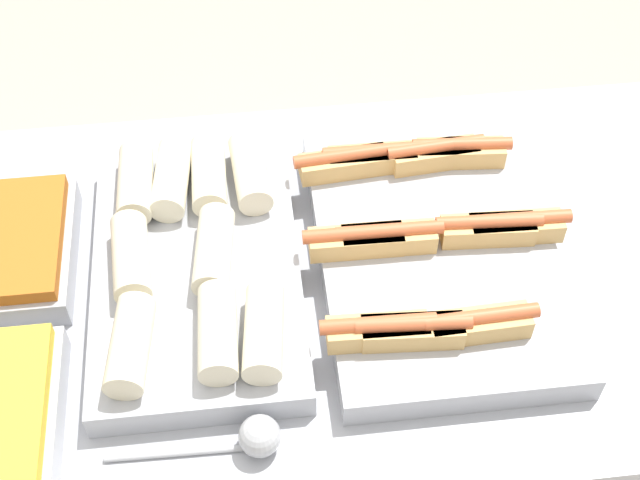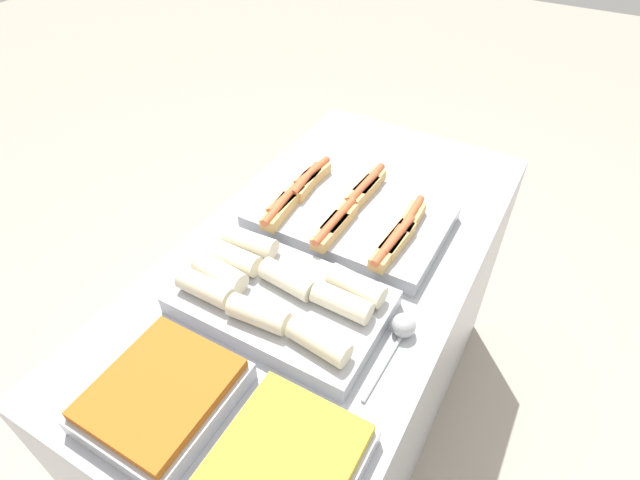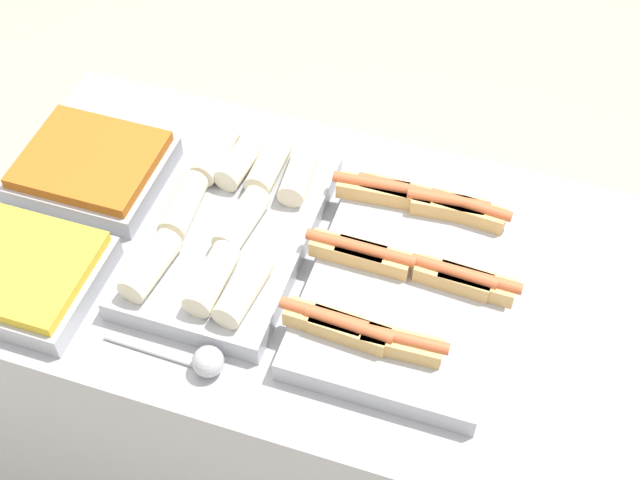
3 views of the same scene
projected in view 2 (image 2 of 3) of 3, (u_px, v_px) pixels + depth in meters
The scene contains 7 objects.
ground_plane at pixel (325, 419), 2.02m from camera, with size 12.00×12.00×0.00m, color #ADA393.
counter at pixel (326, 351), 1.71m from camera, with size 1.52×0.78×0.93m.
tray_hotdogs at pixel (349, 215), 1.46m from camera, with size 0.42×0.55×0.10m.
tray_wraps at pixel (279, 296), 1.22m from camera, with size 0.32×0.51×0.11m.
tray_side_front at pixel (284, 466), 0.92m from camera, with size 0.30×0.26×0.07m.
tray_side_back at pixel (163, 395), 1.03m from camera, with size 0.30×0.26×0.07m.
serving_spoon_near at pixel (402, 329), 1.17m from camera, with size 0.24×0.06×0.06m.
Camera 2 is at (-0.89, -0.48, 1.89)m, focal length 28.00 mm.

